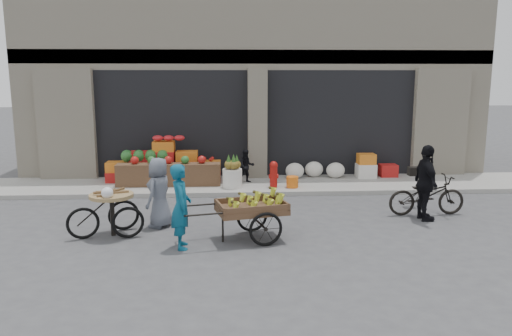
{
  "coord_description": "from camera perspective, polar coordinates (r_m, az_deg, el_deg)",
  "views": [
    {
      "loc": [
        -0.86,
        -9.45,
        3.1
      ],
      "look_at": [
        -0.26,
        1.16,
        1.1
      ],
      "focal_mm": 35.0,
      "sensor_mm": 36.0,
      "label": 1
    }
  ],
  "objects": [
    {
      "name": "orange_bucket",
      "position": [
        13.36,
        4.17,
        -1.6
      ],
      "size": [
        0.32,
        0.32,
        0.3
      ],
      "primitive_type": "cylinder",
      "color": "orange",
      "rests_on": "sidewalk"
    },
    {
      "name": "vendor_woman",
      "position": [
        9.05,
        -8.57,
        -4.36
      ],
      "size": [
        0.45,
        0.61,
        1.55
      ],
      "primitive_type": "imported",
      "rotation": [
        0.0,
        0.0,
        1.72
      ],
      "color": "navy",
      "rests_on": "ground"
    },
    {
      "name": "banana_cart",
      "position": [
        9.42,
        -0.8,
        -4.36
      ],
      "size": [
        2.3,
        1.33,
        0.9
      ],
      "rotation": [
        0.0,
        0.0,
        0.23
      ],
      "color": "brown",
      "rests_on": "ground"
    },
    {
      "name": "vendor_grey",
      "position": [
        10.39,
        -11.01,
        -2.77
      ],
      "size": [
        0.7,
        0.83,
        1.45
      ],
      "primitive_type": "imported",
      "rotation": [
        0.0,
        0.0,
        -1.98
      ],
      "color": "slate",
      "rests_on": "ground"
    },
    {
      "name": "sidewalk",
      "position": [
        13.91,
        0.37,
        -1.97
      ],
      "size": [
        18.0,
        2.2,
        0.12
      ],
      "primitive_type": "cube",
      "color": "gray",
      "rests_on": "ground"
    },
    {
      "name": "tricycle_cart",
      "position": [
        10.07,
        -16.18,
        -4.35
      ],
      "size": [
        1.45,
        1.07,
        0.95
      ],
      "rotation": [
        0.0,
        0.0,
        0.34
      ],
      "color": "#9E7F51",
      "rests_on": "ground"
    },
    {
      "name": "bicycle",
      "position": [
        11.75,
        18.92,
        -2.96
      ],
      "size": [
        1.73,
        0.65,
        0.9
      ],
      "primitive_type": "imported",
      "rotation": [
        0.0,
        0.0,
        1.6
      ],
      "color": "black",
      "rests_on": "ground"
    },
    {
      "name": "cyclist",
      "position": [
        11.24,
        18.85,
        -1.63
      ],
      "size": [
        0.43,
        0.97,
        1.64
      ],
      "primitive_type": "imported",
      "rotation": [
        0.0,
        0.0,
        1.6
      ],
      "color": "black",
      "rests_on": "ground"
    },
    {
      "name": "right_bay_goods",
      "position": [
        14.81,
        10.37,
        0.01
      ],
      "size": [
        3.35,
        0.6,
        0.7
      ],
      "color": "silver",
      "rests_on": "sidewalk"
    },
    {
      "name": "fire_hydrant",
      "position": [
        13.31,
        2.02,
        -0.6
      ],
      "size": [
        0.22,
        0.22,
        0.71
      ],
      "color": "#A5140F",
      "rests_on": "sidewalk"
    },
    {
      "name": "fruit_display",
      "position": [
        14.13,
        -9.8,
        0.61
      ],
      "size": [
        3.1,
        1.12,
        1.24
      ],
      "color": "#AF1A18",
      "rests_on": "sidewalk"
    },
    {
      "name": "seated_person",
      "position": [
        13.88,
        -1.1,
        0.22
      ],
      "size": [
        0.51,
        0.43,
        0.93
      ],
      "primitive_type": "imported",
      "rotation": [
        0.0,
        0.0,
        0.17
      ],
      "color": "black",
      "rests_on": "sidewalk"
    },
    {
      "name": "pineapple_bin",
      "position": [
        13.33,
        -2.71,
        -1.17
      ],
      "size": [
        0.52,
        0.52,
        0.5
      ],
      "primitive_type": "cylinder",
      "color": "silver",
      "rests_on": "sidewalk"
    },
    {
      "name": "building",
      "position": [
        17.5,
        -0.45,
        11.54
      ],
      "size": [
        14.0,
        6.45,
        7.0
      ],
      "color": "beige",
      "rests_on": "ground"
    },
    {
      "name": "ground",
      "position": [
        9.98,
        1.87,
        -7.45
      ],
      "size": [
        80.0,
        80.0,
        0.0
      ],
      "primitive_type": "plane",
      "color": "#424244",
      "rests_on": "ground"
    }
  ]
}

